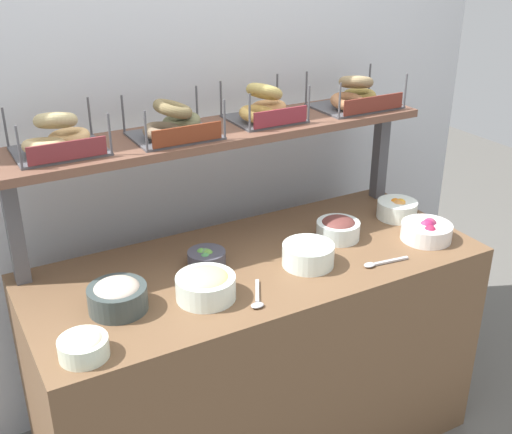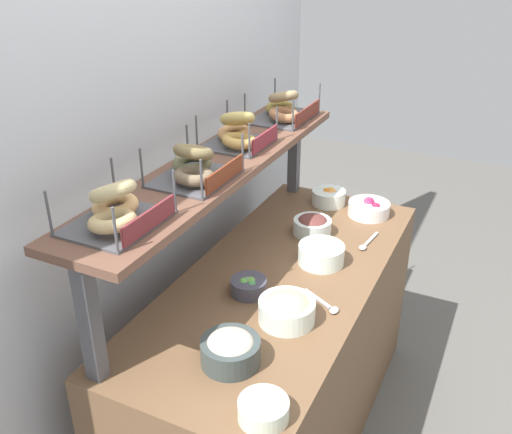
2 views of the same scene
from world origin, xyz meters
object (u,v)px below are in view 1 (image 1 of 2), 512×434
at_px(bowl_chocolate_spread, 338,228).
at_px(bowl_fruit_salad, 397,209).
at_px(serving_spoon_by_edge, 379,263).
at_px(bagel_basket_everything, 355,96).
at_px(bowl_potato_salad, 83,346).
at_px(bowl_veggie_mix, 206,258).
at_px(bowl_tuna_salad, 117,296).
at_px(bowl_beet_salad, 427,231).
at_px(bagel_basket_poppy, 173,124).
at_px(bagel_basket_sesame, 264,107).
at_px(bowl_egg_salad, 206,285).
at_px(bowl_cream_cheese, 308,252).
at_px(serving_spoon_near_plate, 257,299).
at_px(bagel_basket_plain, 57,138).

relative_size(bowl_chocolate_spread, bowl_fruit_salad, 1.02).
relative_size(serving_spoon_by_edge, bagel_basket_everything, 0.54).
xyz_separation_m(bowl_potato_salad, bagel_basket_everything, (1.30, 0.51, 0.44)).
bearing_deg(bowl_veggie_mix, bowl_tuna_salad, -161.85).
bearing_deg(bowl_beet_salad, bagel_basket_everything, 97.56).
relative_size(bagel_basket_poppy, bagel_basket_sesame, 1.04).
xyz_separation_m(serving_spoon_by_edge, bagel_basket_poppy, (-0.56, 0.49, 0.47)).
height_order(bowl_egg_salad, bowl_cream_cheese, same).
bearing_deg(bagel_basket_everything, bowl_egg_salad, -155.45).
height_order(bowl_veggie_mix, bagel_basket_sesame, bagel_basket_sesame).
xyz_separation_m(bowl_chocolate_spread, serving_spoon_near_plate, (-0.49, -0.24, -0.04)).
bearing_deg(bowl_fruit_salad, bowl_tuna_salad, -174.82).
distance_m(bowl_chocolate_spread, bowl_tuna_salad, 0.91).
height_order(bowl_chocolate_spread, bowl_veggie_mix, bowl_chocolate_spread).
distance_m(bowl_cream_cheese, bowl_fruit_salad, 0.57).
relative_size(bowl_beet_salad, serving_spoon_by_edge, 1.07).
height_order(bowl_cream_cheese, serving_spoon_by_edge, bowl_cream_cheese).
bearing_deg(serving_spoon_near_plate, serving_spoon_by_edge, -0.47).
xyz_separation_m(bowl_chocolate_spread, bagel_basket_everything, (0.24, 0.25, 0.43)).
bearing_deg(bagel_basket_everything, serving_spoon_near_plate, -145.98).
xyz_separation_m(bowl_tuna_salad, bowl_fruit_salad, (1.23, 0.11, -0.01)).
bearing_deg(bowl_cream_cheese, bagel_basket_poppy, 133.38).
height_order(bowl_chocolate_spread, bowl_cream_cheese, bowl_cream_cheese).
distance_m(bowl_fruit_salad, bagel_basket_plain, 1.37).
bearing_deg(bagel_basket_sesame, bagel_basket_plain, -179.86).
distance_m(bowl_tuna_salad, bowl_veggie_mix, 0.38).
height_order(bowl_chocolate_spread, serving_spoon_by_edge, bowl_chocolate_spread).
bearing_deg(bagel_basket_poppy, serving_spoon_near_plate, -82.32).
bearing_deg(bowl_beet_salad, bowl_cream_cheese, 174.10).
relative_size(bowl_egg_salad, bowl_fruit_salad, 1.19).
height_order(bowl_beet_salad, bowl_cream_cheese, bowl_cream_cheese).
bearing_deg(serving_spoon_near_plate, bowl_veggie_mix, 98.95).
bearing_deg(bowl_egg_salad, bowl_cream_cheese, 3.52).
height_order(bowl_potato_salad, bagel_basket_poppy, bagel_basket_poppy).
bearing_deg(bowl_potato_salad, bagel_basket_everything, 21.48).
bearing_deg(bowl_egg_salad, bowl_chocolate_spread, 13.05).
xyz_separation_m(bowl_chocolate_spread, bowl_cream_cheese, (-0.22, -0.12, 0.01)).
relative_size(bowl_tuna_salad, bowl_potato_salad, 1.32).
bearing_deg(bowl_beet_salad, bagel_basket_sesame, 136.64).
distance_m(bowl_egg_salad, bowl_tuna_salad, 0.28).
height_order(bowl_chocolate_spread, serving_spoon_near_plate, bowl_chocolate_spread).
xyz_separation_m(bowl_egg_salad, bowl_potato_salad, (-0.43, -0.12, -0.01)).
bearing_deg(bowl_cream_cheese, bowl_egg_salad, -176.48).
relative_size(bowl_veggie_mix, bowl_fruit_salad, 0.83).
height_order(serving_spoon_by_edge, bagel_basket_everything, bagel_basket_everything).
distance_m(bowl_veggie_mix, bagel_basket_poppy, 0.49).
height_order(bowl_potato_salad, bagel_basket_everything, bagel_basket_everything).
xyz_separation_m(bagel_basket_poppy, bagel_basket_everything, (0.80, 0.01, -0.00)).
relative_size(bowl_cream_cheese, bowl_tuna_salad, 0.99).
xyz_separation_m(bowl_beet_salad, bagel_basket_plain, (-1.25, 0.44, 0.44)).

